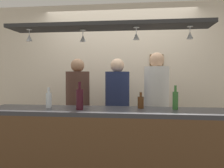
{
  "coord_description": "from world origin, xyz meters",
  "views": [
    {
      "loc": [
        0.37,
        -2.89,
        1.42
      ],
      "look_at": [
        0.0,
        0.1,
        1.3
      ],
      "focal_mm": 38.26,
      "sensor_mm": 36.0,
      "label": 1
    }
  ],
  "objects": [
    {
      "name": "person_middle_navy_shirt",
      "position": [
        0.03,
        0.44,
        0.99
      ],
      "size": [
        0.34,
        0.34,
        1.65
      ],
      "color": "#2D334C",
      "rests_on": "ground_plane"
    },
    {
      "name": "hanging_wineglass_center_left",
      "position": [
        0.31,
        -0.31,
        1.84
      ],
      "size": [
        0.07,
        0.07,
        0.13
      ],
      "color": "silver",
      "rests_on": "overhead_glass_rack"
    },
    {
      "name": "overhead_glass_rack",
      "position": [
        0.0,
        -0.3,
        1.95
      ],
      "size": [
        2.2,
        0.36,
        0.04
      ],
      "primitive_type": "cube",
      "color": "black"
    },
    {
      "name": "hanging_wineglass_center",
      "position": [
        0.87,
        -0.3,
        1.84
      ],
      "size": [
        0.07,
        0.07,
        0.13
      ],
      "color": "silver",
      "rests_on": "overhead_glass_rack"
    },
    {
      "name": "bottle_beer_green_import",
      "position": [
        0.73,
        -0.27,
        1.15
      ],
      "size": [
        0.06,
        0.06,
        0.26
      ],
      "color": "#336B2D",
      "rests_on": "bar_counter"
    },
    {
      "name": "person_left_brown_shirt",
      "position": [
        -0.54,
        0.44,
        0.99
      ],
      "size": [
        0.34,
        0.34,
        1.65
      ],
      "color": "#2D334C",
      "rests_on": "ground_plane"
    },
    {
      "name": "hanging_wineglass_left",
      "position": [
        -0.29,
        -0.23,
        1.84
      ],
      "size": [
        0.07,
        0.07,
        0.13
      ],
      "color": "silver",
      "rests_on": "overhead_glass_rack"
    },
    {
      "name": "back_wall",
      "position": [
        0.0,
        1.1,
        1.3
      ],
      "size": [
        4.4,
        0.06,
        2.6
      ],
      "primitive_type": "cube",
      "color": "beige",
      "rests_on": "ground_plane"
    },
    {
      "name": "bottle_soda_clear",
      "position": [
        -0.67,
        -0.32,
        1.14
      ],
      "size": [
        0.06,
        0.06,
        0.23
      ],
      "color": "silver",
      "rests_on": "bar_counter"
    },
    {
      "name": "picture_frame_upper_small",
      "position": [
        0.61,
        1.06,
        1.66
      ],
      "size": [
        0.22,
        0.02,
        0.18
      ],
      "color": "brown",
      "rests_on": "back_wall"
    },
    {
      "name": "person_right_white_patterned_shirt",
      "position": [
        0.58,
        0.44,
        1.04
      ],
      "size": [
        0.34,
        0.34,
        1.73
      ],
      "color": "#2D334C",
      "rests_on": "ground_plane"
    },
    {
      "name": "bottle_beer_brown_stubby",
      "position": [
        0.36,
        -0.24,
        1.12
      ],
      "size": [
        0.07,
        0.07,
        0.18
      ],
      "color": "#512D14",
      "rests_on": "bar_counter"
    },
    {
      "name": "bar_counter",
      "position": [
        0.0,
        -0.51,
        0.7
      ],
      "size": [
        2.7,
        0.55,
        1.05
      ],
      "color": "#38383D",
      "rests_on": "ground_plane"
    },
    {
      "name": "hanging_wineglass_far_left",
      "position": [
        -0.88,
        -0.35,
        1.84
      ],
      "size": [
        0.07,
        0.07,
        0.13
      ],
      "color": "silver",
      "rests_on": "overhead_glass_rack"
    },
    {
      "name": "picture_frame_lower_pair",
      "position": [
        0.58,
        1.06,
        1.46
      ],
      "size": [
        0.3,
        0.02,
        0.18
      ],
      "color": "black",
      "rests_on": "back_wall"
    },
    {
      "name": "bottle_wine_dark_red",
      "position": [
        -0.28,
        -0.43,
        1.16
      ],
      "size": [
        0.08,
        0.08,
        0.3
      ],
      "color": "#380F19",
      "rests_on": "bar_counter"
    }
  ]
}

